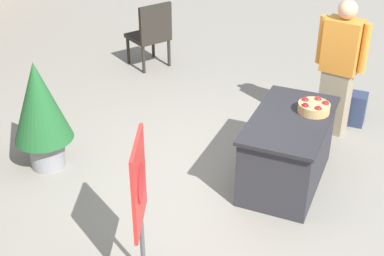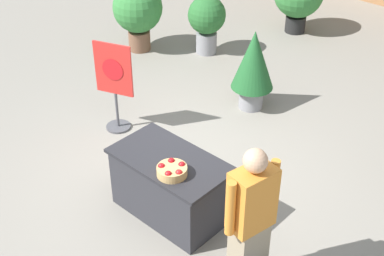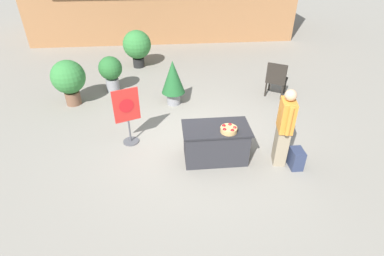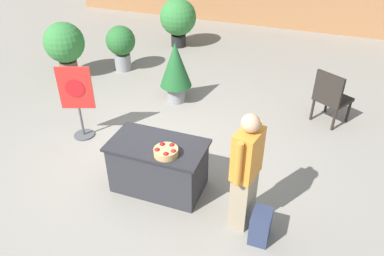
{
  "view_description": "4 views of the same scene",
  "coord_description": "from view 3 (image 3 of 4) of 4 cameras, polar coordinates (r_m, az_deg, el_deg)",
  "views": [
    {
      "loc": [
        -4.39,
        -1.62,
        3.41
      ],
      "look_at": [
        -0.11,
        0.23,
        0.73
      ],
      "focal_mm": 50.0,
      "sensor_mm": 36.0,
      "label": 1
    },
    {
      "loc": [
        3.8,
        -3.98,
        4.35
      ],
      "look_at": [
        -0.04,
        0.18,
        0.59
      ],
      "focal_mm": 50.0,
      "sensor_mm": 36.0,
      "label": 2
    },
    {
      "loc": [
        -0.57,
        -5.65,
        4.06
      ],
      "look_at": [
        -0.07,
        -0.41,
        0.63
      ],
      "focal_mm": 28.0,
      "sensor_mm": 36.0,
      "label": 3
    },
    {
      "loc": [
        2.32,
        -4.46,
        3.82
      ],
      "look_at": [
        0.69,
        -0.07,
        0.75
      ],
      "focal_mm": 35.0,
      "sensor_mm": 36.0,
      "label": 4
    }
  ],
  "objects": [
    {
      "name": "potted_plant_near_right",
      "position": [
        8.24,
        -3.65,
        9.23
      ],
      "size": [
        0.64,
        0.64,
        1.27
      ],
      "color": "gray",
      "rests_on": "ground_plane"
    },
    {
      "name": "person_visitor",
      "position": [
        6.16,
        17.18,
        0.09
      ],
      "size": [
        0.33,
        0.6,
        1.68
      ],
      "rotation": [
        0.0,
        0.0,
        2.95
      ],
      "color": "gray",
      "rests_on": "ground_plane"
    },
    {
      "name": "potted_plant_far_right",
      "position": [
        11.02,
        -10.42,
        15.2
      ],
      "size": [
        0.98,
        0.98,
        1.3
      ],
      "color": "black",
      "rests_on": "ground_plane"
    },
    {
      "name": "ground_plane",
      "position": [
        6.98,
        0.3,
        -2.5
      ],
      "size": [
        120.0,
        120.0,
        0.0
      ],
      "primitive_type": "plane",
      "color": "gray"
    },
    {
      "name": "display_table",
      "position": [
        6.27,
        4.49,
        -2.84
      ],
      "size": [
        1.37,
        0.77,
        0.78
      ],
      "color": "#2D2D33",
      "rests_on": "ground_plane"
    },
    {
      "name": "patio_chair",
      "position": [
        9.06,
        15.8,
        9.16
      ],
      "size": [
        0.75,
        0.75,
        1.04
      ],
      "rotation": [
        0.0,
        0.0,
        1.03
      ],
      "color": "#28231E",
      "rests_on": "ground_plane"
    },
    {
      "name": "apple_basket",
      "position": [
        5.91,
        7.02,
        -0.26
      ],
      "size": [
        0.33,
        0.33,
        0.13
      ],
      "color": "tan",
      "rests_on": "display_table"
    },
    {
      "name": "potted_plant_far_left",
      "position": [
        9.34,
        -15.23,
        10.5
      ],
      "size": [
        0.69,
        0.69,
        1.08
      ],
      "color": "gray",
      "rests_on": "ground_plane"
    },
    {
      "name": "poster_board",
      "position": [
        6.71,
        -12.18,
        2.48
      ],
      "size": [
        0.54,
        0.36,
        1.34
      ],
      "rotation": [
        0.0,
        0.0,
        -1.21
      ],
      "color": "#4C4C51",
      "rests_on": "ground_plane"
    },
    {
      "name": "potted_plant_near_left",
      "position": [
        8.85,
        -22.46,
        8.71
      ],
      "size": [
        0.91,
        0.91,
        1.27
      ],
      "color": "brown",
      "rests_on": "ground_plane"
    },
    {
      "name": "backpack",
      "position": [
        6.49,
        19.23,
        -5.52
      ],
      "size": [
        0.24,
        0.34,
        0.42
      ],
      "color": "#2D3856",
      "rests_on": "ground_plane"
    }
  ]
}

